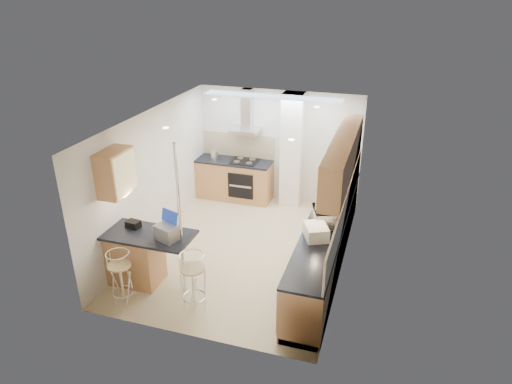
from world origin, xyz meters
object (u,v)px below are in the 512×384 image
(laptop, at_px, (167,232))
(bread_bin, at_px, (316,232))
(microwave, at_px, (324,217))
(bar_stool_near, at_px, (121,278))
(bar_stool_end, at_px, (193,282))

(laptop, distance_m, bread_bin, 2.29)
(laptop, bearing_deg, microwave, 48.95)
(laptop, height_order, bar_stool_near, laptop)
(bar_stool_end, bearing_deg, microwave, -16.61)
(bread_bin, bearing_deg, bar_stool_end, -170.87)
(bar_stool_end, bearing_deg, bar_stool_near, 130.46)
(bar_stool_end, height_order, bread_bin, bread_bin)
(microwave, bearing_deg, bread_bin, 155.82)
(laptop, bearing_deg, bread_bin, 39.07)
(laptop, height_order, bar_stool_end, laptop)
(bar_stool_end, bearing_deg, bread_bin, -25.99)
(microwave, xyz_separation_m, bar_stool_end, (-1.65, -1.55, -0.58))
(microwave, xyz_separation_m, laptop, (-2.20, -1.23, 0.00))
(microwave, height_order, bar_stool_end, microwave)
(laptop, bearing_deg, bar_stool_end, -11.00)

